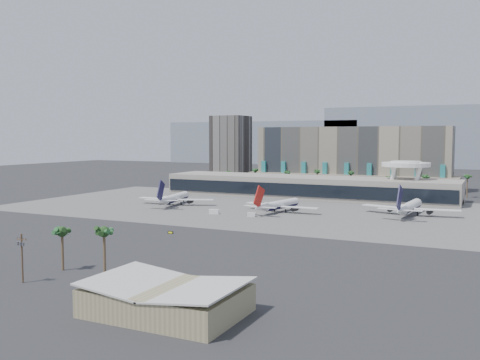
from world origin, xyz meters
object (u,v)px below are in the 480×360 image
at_px(airliner_centre, 279,205).
at_px(utility_pole, 22,254).
at_px(airliner_right, 409,207).
at_px(taxiway_sign, 171,232).
at_px(service_vehicle_a, 214,212).
at_px(service_vehicle_b, 252,215).
at_px(airliner_left, 175,198).

bearing_deg(airliner_centre, utility_pole, -83.98).
height_order(airliner_centre, airliner_right, airliner_right).
height_order(utility_pole, airliner_centre, airliner_centre).
height_order(airliner_centre, taxiway_sign, airliner_centre).
distance_m(service_vehicle_a, service_vehicle_b, 19.10).
xyz_separation_m(airliner_left, airliner_right, (114.70, 14.68, 0.22)).
distance_m(airliner_right, service_vehicle_a, 87.91).
xyz_separation_m(airliner_right, service_vehicle_b, (-61.90, -34.46, -2.98)).
xyz_separation_m(utility_pole, taxiway_sign, (-3.91, 70.76, -6.67)).
bearing_deg(airliner_right, service_vehicle_b, -146.86).
bearing_deg(airliner_right, service_vehicle_a, -153.16).
bearing_deg(airliner_left, airliner_centre, -11.31).
xyz_separation_m(airliner_left, taxiway_sign, (43.39, -70.17, -3.22)).
height_order(airliner_left, airliner_right, airliner_right).
bearing_deg(airliner_right, airliner_centre, -160.92).
distance_m(airliner_left, airliner_centre, 58.18).
height_order(service_vehicle_a, taxiway_sign, service_vehicle_a).
xyz_separation_m(service_vehicle_a, taxiway_sign, (9.69, -50.79, -0.60)).
relative_size(service_vehicle_a, taxiway_sign, 2.09).
height_order(airliner_left, airliner_centre, airliner_left).
bearing_deg(airliner_left, utility_pole, -82.25).
distance_m(airliner_centre, airliner_right, 58.53).
height_order(airliner_right, service_vehicle_a, airliner_right).
distance_m(utility_pole, taxiway_sign, 71.18).
xyz_separation_m(utility_pole, service_vehicle_b, (5.49, 121.15, -6.21)).
bearing_deg(service_vehicle_b, airliner_centre, 64.81).
relative_size(utility_pole, service_vehicle_a, 2.74).
bearing_deg(airliner_left, service_vehicle_b, -31.34).
bearing_deg(taxiway_sign, airliner_left, 113.24).
distance_m(airliner_right, taxiway_sign, 110.89).
xyz_separation_m(utility_pole, airliner_left, (-47.31, 140.93, -3.46)).
relative_size(airliner_centre, service_vehicle_a, 9.12).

